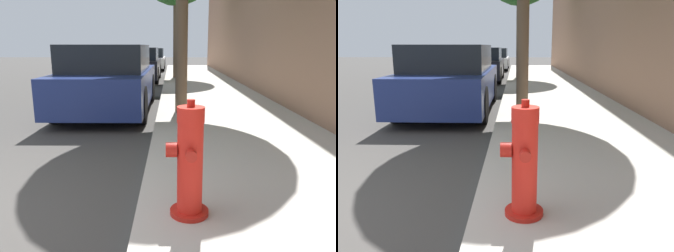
% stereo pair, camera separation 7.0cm
% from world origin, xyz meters
% --- Properties ---
extents(fire_hydrant, '(0.32, 0.32, 0.87)m').
position_xyz_m(fire_hydrant, '(2.15, 0.37, 0.54)').
color(fire_hydrant, red).
rests_on(fire_hydrant, sidewalk_slab).
extents(parked_car_near, '(1.73, 4.03, 1.39)m').
position_xyz_m(parked_car_near, '(0.71, 5.12, 0.68)').
color(parked_car_near, navy).
rests_on(parked_car_near, ground_plane).
extents(parked_car_mid, '(1.82, 3.88, 1.31)m').
position_xyz_m(parked_car_mid, '(0.63, 11.53, 0.64)').
color(parked_car_mid, black).
rests_on(parked_car_mid, ground_plane).
extents(parked_car_far, '(1.82, 4.09, 1.25)m').
position_xyz_m(parked_car_far, '(0.71, 17.86, 0.61)').
color(parked_car_far, silver).
rests_on(parked_car_far, ground_plane).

